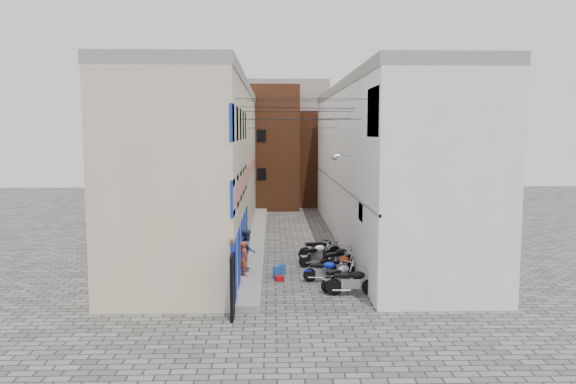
{
  "coord_description": "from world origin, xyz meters",
  "views": [
    {
      "loc": [
        -1.16,
        -18.98,
        6.28
      ],
      "look_at": [
        -0.31,
        11.6,
        3.0
      ],
      "focal_mm": 35.0,
      "sensor_mm": 36.0,
      "label": 1
    }
  ],
  "objects": [
    {
      "name": "red_crate",
      "position": [
        -0.88,
        4.18,
        0.11
      ],
      "size": [
        0.4,
        0.33,
        0.22
      ],
      "primitive_type": "cube",
      "rotation": [
        0.0,
        0.0,
        0.19
      ],
      "color": "#A00B0F",
      "rests_on": "ground"
    },
    {
      "name": "building_right",
      "position": [
        5.0,
        13.0,
        4.51
      ],
      "size": [
        5.94,
        26.0,
        9.0
      ],
      "color": "silver",
      "rests_on": "ground"
    },
    {
      "name": "far_shopfront",
      "position": [
        0.0,
        25.2,
        1.2
      ],
      "size": [
        2.0,
        0.3,
        2.4
      ],
      "primitive_type": "cube",
      "color": "black",
      "rests_on": "ground"
    },
    {
      "name": "water_jug_near",
      "position": [
        -0.98,
        4.64,
        0.27
      ],
      "size": [
        0.35,
        0.35,
        0.55
      ],
      "primitive_type": "cylinder",
      "rotation": [
        0.0,
        0.0,
        0.01
      ],
      "color": "#2052A2",
      "rests_on": "ground"
    },
    {
      "name": "motorcycle_g",
      "position": [
        1.18,
        7.96,
        0.63
      ],
      "size": [
        2.27,
        1.05,
        1.26
      ],
      "primitive_type": null,
      "rotation": [
        0.0,
        0.0,
        -1.4
      ],
      "color": "black",
      "rests_on": "ground"
    },
    {
      "name": "plinth",
      "position": [
        -2.05,
        13.0,
        0.12
      ],
      "size": [
        0.9,
        26.0,
        0.25
      ],
      "primitive_type": "cube",
      "color": "gray",
      "rests_on": "ground"
    },
    {
      "name": "motorcycle_b",
      "position": [
        1.53,
        2.89,
        0.58
      ],
      "size": [
        1.94,
        1.77,
        1.16
      ],
      "primitive_type": null,
      "rotation": [
        0.0,
        0.0,
        -0.87
      ],
      "color": "#9E9DA1",
      "rests_on": "ground"
    },
    {
      "name": "water_jug_far",
      "position": [
        -0.75,
        5.11,
        0.26
      ],
      "size": [
        0.35,
        0.35,
        0.51
      ],
      "primitive_type": "cylinder",
      "rotation": [
        0.0,
        0.0,
        0.08
      ],
      "color": "#215BA6",
      "rests_on": "ground"
    },
    {
      "name": "building_left",
      "position": [
        -4.98,
        12.95,
        4.5
      ],
      "size": [
        5.1,
        27.0,
        9.0
      ],
      "color": "#C5B995",
      "rests_on": "ground"
    },
    {
      "name": "motorcycle_e",
      "position": [
        1.78,
        5.84,
        0.62
      ],
      "size": [
        2.12,
        1.82,
        1.24
      ],
      "primitive_type": null,
      "rotation": [
        0.0,
        0.0,
        -0.93
      ],
      "color": "black",
      "rests_on": "ground"
    },
    {
      "name": "ground",
      "position": [
        0.0,
        0.0,
        0.0
      ],
      "size": [
        90.0,
        90.0,
        0.0
      ],
      "primitive_type": "plane",
      "color": "#4E4B4A",
      "rests_on": "ground"
    },
    {
      "name": "motorcycle_d",
      "position": [
        1.83,
        4.97,
        0.52
      ],
      "size": [
        1.77,
        1.52,
        1.03
      ],
      "primitive_type": null,
      "rotation": [
        0.0,
        0.0,
        -0.93
      ],
      "color": "red",
      "rests_on": "ground"
    },
    {
      "name": "building_far_brick_left",
      "position": [
        -2.0,
        28.0,
        5.0
      ],
      "size": [
        6.0,
        6.0,
        10.0
      ],
      "primitive_type": "cube",
      "color": "brown",
      "rests_on": "ground"
    },
    {
      "name": "building_far_brick_right",
      "position": [
        3.0,
        30.0,
        4.0
      ],
      "size": [
        5.0,
        6.0,
        8.0
      ],
      "primitive_type": "cube",
      "color": "brown",
      "rests_on": "ground"
    },
    {
      "name": "person_b",
      "position": [
        -2.26,
        5.16,
        1.16
      ],
      "size": [
        0.71,
        0.9,
        1.81
      ],
      "primitive_type": "imported",
      "rotation": [
        0.0,
        0.0,
        1.55
      ],
      "color": "#394156",
      "rests_on": "plinth"
    },
    {
      "name": "building_far_concrete",
      "position": [
        0.0,
        34.0,
        5.5
      ],
      "size": [
        8.0,
        5.0,
        11.0
      ],
      "primitive_type": "cube",
      "color": "gray",
      "rests_on": "ground"
    },
    {
      "name": "person_a",
      "position": [
        -2.35,
        4.17,
        0.99
      ],
      "size": [
        0.52,
        0.63,
        1.48
      ],
      "primitive_type": "imported",
      "rotation": [
        0.0,
        0.0,
        1.94
      ],
      "color": "brown",
      "rests_on": "plinth"
    },
    {
      "name": "motorcycle_f",
      "position": [
        0.9,
        7.01,
        0.58
      ],
      "size": [
        1.98,
        1.68,
        1.15
      ],
      "primitive_type": null,
      "rotation": [
        0.0,
        0.0,
        -0.94
      ],
      "color": "silver",
      "rests_on": "ground"
    },
    {
      "name": "overhead_wires",
      "position": [
        0.0,
        7.64,
        7.12
      ],
      "size": [
        5.8,
        13.02,
        1.32
      ],
      "color": "black",
      "rests_on": "ground"
    },
    {
      "name": "motorcycle_c",
      "position": [
        1.02,
        4.01,
        0.53
      ],
      "size": [
        1.86,
        0.72,
        1.05
      ],
      "primitive_type": null,
      "rotation": [
        0.0,
        0.0,
        -1.65
      ],
      "color": "#0C19BF",
      "rests_on": "ground"
    },
    {
      "name": "motorcycle_a",
      "position": [
        1.9,
        2.04,
        0.59
      ],
      "size": [
        2.05,
        0.71,
        1.18
      ],
      "primitive_type": null,
      "rotation": [
        0.0,
        0.0,
        -1.61
      ],
      "color": "black",
      "rests_on": "ground"
    }
  ]
}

